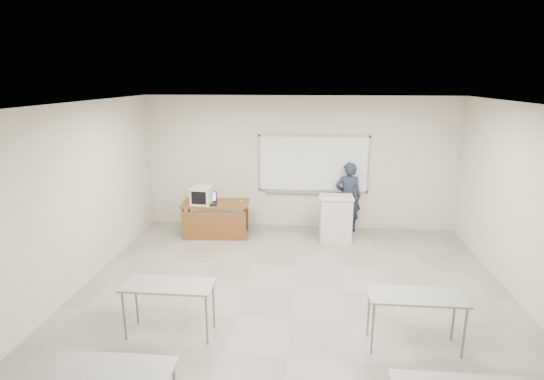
# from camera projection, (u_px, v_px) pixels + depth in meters

# --- Properties ---
(floor) EXTENTS (7.00, 8.00, 0.01)m
(floor) POSITION_uv_depth(u_px,v_px,m) (291.00, 319.00, 6.11)
(floor) COLOR gray
(floor) RESTS_ON ground
(whiteboard) EXTENTS (2.48, 0.10, 1.31)m
(whiteboard) POSITION_uv_depth(u_px,v_px,m) (313.00, 165.00, 9.53)
(whiteboard) COLOR white
(whiteboard) RESTS_ON floor
(student_desks) EXTENTS (4.40, 2.20, 0.73)m
(student_desks) POSITION_uv_depth(u_px,v_px,m) (285.00, 332.00, 4.64)
(student_desks) COLOR #9E9D99
(student_desks) RESTS_ON floor
(instructor_desk) EXTENTS (1.43, 0.72, 0.75)m
(instructor_desk) POSITION_uv_depth(u_px,v_px,m) (215.00, 213.00, 9.15)
(instructor_desk) COLOR brown
(instructor_desk) RESTS_ON floor
(podium) EXTENTS (0.69, 0.50, 0.96)m
(podium) POSITION_uv_depth(u_px,v_px,m) (336.00, 218.00, 9.00)
(podium) COLOR beige
(podium) RESTS_ON floor
(crt_monitor) EXTENTS (0.42, 0.47, 0.40)m
(crt_monitor) POSITION_uv_depth(u_px,v_px,m) (203.00, 195.00, 9.06)
(crt_monitor) COLOR beige
(crt_monitor) RESTS_ON instructor_desk
(laptop) EXTENTS (0.33, 0.31, 0.24)m
(laptop) POSITION_uv_depth(u_px,v_px,m) (210.00, 201.00, 9.08)
(laptop) COLOR black
(laptop) RESTS_ON instructor_desk
(mouse) EXTENTS (0.11, 0.08, 0.04)m
(mouse) POSITION_uv_depth(u_px,v_px,m) (241.00, 201.00, 9.20)
(mouse) COLOR #9A9EA1
(mouse) RESTS_ON instructor_desk
(keyboard) EXTENTS (0.46, 0.17, 0.02)m
(keyboard) POSITION_uv_depth(u_px,v_px,m) (330.00, 197.00, 8.77)
(keyboard) COLOR beige
(keyboard) RESTS_ON podium
(presenter) EXTENTS (0.58, 0.38, 1.59)m
(presenter) POSITION_uv_depth(u_px,v_px,m) (348.00, 197.00, 9.47)
(presenter) COLOR black
(presenter) RESTS_ON floor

